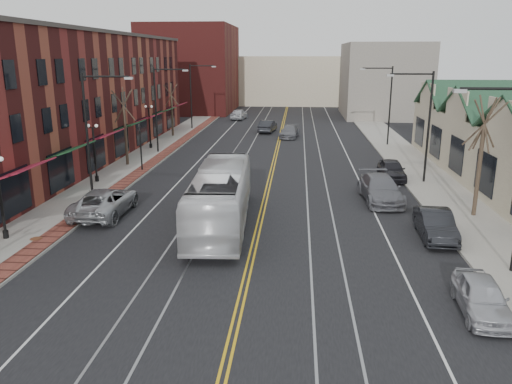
% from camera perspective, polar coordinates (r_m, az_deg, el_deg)
% --- Properties ---
extents(ground, '(160.00, 160.00, 0.00)m').
position_cam_1_polar(ground, '(17.71, -2.68, -16.11)').
color(ground, black).
rests_on(ground, ground).
extents(sidewalk_left, '(4.00, 120.00, 0.15)m').
position_cam_1_polar(sidewalk_left, '(38.78, -16.59, 1.06)').
color(sidewalk_left, gray).
rests_on(sidewalk_left, ground).
extents(sidewalk_right, '(4.00, 120.00, 0.15)m').
position_cam_1_polar(sidewalk_right, '(37.48, 20.04, 0.28)').
color(sidewalk_right, gray).
rests_on(sidewalk_right, ground).
extents(building_left, '(10.00, 50.00, 11.00)m').
position_cam_1_polar(building_left, '(47.09, -22.10, 9.73)').
color(building_left, maroon).
rests_on(building_left, ground).
extents(backdrop_left, '(14.00, 18.00, 14.00)m').
position_cam_1_polar(backdrop_left, '(86.88, -7.40, 13.79)').
color(backdrop_left, maroon).
rests_on(backdrop_left, ground).
extents(backdrop_mid, '(22.00, 14.00, 9.00)m').
position_cam_1_polar(backdrop_mid, '(100.09, 3.72, 12.65)').
color(backdrop_mid, '#B8AB8D').
rests_on(backdrop_mid, ground).
extents(backdrop_right, '(12.00, 16.00, 11.00)m').
position_cam_1_polar(backdrop_right, '(81.08, 14.33, 12.28)').
color(backdrop_right, slate).
rests_on(backdrop_right, ground).
extents(streetlight_l_1, '(3.33, 0.25, 8.00)m').
position_cam_1_polar(streetlight_l_1, '(33.88, -18.14, 7.48)').
color(streetlight_l_1, black).
rests_on(streetlight_l_1, sidewalk_left).
extents(streetlight_l_2, '(3.33, 0.25, 8.00)m').
position_cam_1_polar(streetlight_l_2, '(48.93, -10.91, 10.18)').
color(streetlight_l_2, black).
rests_on(streetlight_l_2, sidewalk_left).
extents(streetlight_l_3, '(3.33, 0.25, 8.00)m').
position_cam_1_polar(streetlight_l_3, '(64.45, -7.07, 11.53)').
color(streetlight_l_3, black).
rests_on(streetlight_l_3, sidewalk_left).
extents(streetlight_r_1, '(3.33, 0.25, 8.00)m').
position_cam_1_polar(streetlight_r_1, '(38.27, 18.57, 8.27)').
color(streetlight_r_1, black).
rests_on(streetlight_r_1, sidewalk_right).
extents(streetlight_r_2, '(3.33, 0.25, 8.00)m').
position_cam_1_polar(streetlight_r_2, '(53.88, 14.65, 10.41)').
color(streetlight_r_2, black).
rests_on(streetlight_r_2, sidewalk_right).
extents(lamppost_l_1, '(0.84, 0.28, 4.27)m').
position_cam_1_polar(lamppost_l_1, '(28.24, -27.13, -0.79)').
color(lamppost_l_1, black).
rests_on(lamppost_l_1, sidewalk_left).
extents(lamppost_l_2, '(0.84, 0.28, 4.27)m').
position_cam_1_polar(lamppost_l_2, '(38.63, -17.94, 4.14)').
color(lamppost_l_2, black).
rests_on(lamppost_l_2, sidewalk_left).
extents(lamppost_l_3, '(0.84, 0.28, 4.27)m').
position_cam_1_polar(lamppost_l_3, '(51.65, -12.05, 7.22)').
color(lamppost_l_3, black).
rests_on(lamppost_l_3, sidewalk_left).
extents(tree_left_near, '(1.78, 1.37, 6.48)m').
position_cam_1_polar(tree_left_near, '(43.84, -14.75, 7.38)').
color(tree_left_near, '#382B21').
rests_on(tree_left_near, sidewalk_left).
extents(tree_left_far, '(1.66, 1.28, 6.02)m').
position_cam_1_polar(tree_left_far, '(59.09, -9.60, 9.38)').
color(tree_left_far, '#382B21').
rests_on(tree_left_far, sidewalk_left).
extents(tree_right_mid, '(1.90, 1.46, 6.93)m').
position_cam_1_polar(tree_right_mid, '(31.27, 24.30, 3.90)').
color(tree_right_mid, '#382B21').
rests_on(tree_right_mid, sidewalk_right).
extents(manhole_far, '(0.60, 0.60, 0.02)m').
position_cam_1_polar(manhole_far, '(28.03, -23.83, -4.90)').
color(manhole_far, '#592D19').
rests_on(manhole_far, sidewalk_left).
extents(traffic_signal, '(0.18, 0.15, 3.80)m').
position_cam_1_polar(traffic_signal, '(41.54, -13.06, 5.44)').
color(traffic_signal, black).
rests_on(traffic_signal, sidewalk_left).
extents(transit_bus, '(3.41, 11.96, 3.29)m').
position_cam_1_polar(transit_bus, '(27.67, -4.06, -0.58)').
color(transit_bus, silver).
rests_on(transit_bus, ground).
extents(parked_suv, '(2.71, 5.86, 1.63)m').
position_cam_1_polar(parked_suv, '(31.00, -16.88, -1.07)').
color(parked_suv, '#A1A4A8').
rests_on(parked_suv, ground).
extents(parked_car_a, '(1.86, 4.06, 1.35)m').
position_cam_1_polar(parked_car_a, '(20.48, 24.39, -10.83)').
color(parked_car_a, '#B2B2B9').
rests_on(parked_car_a, ground).
extents(parked_car_b, '(1.77, 4.56, 1.48)m').
position_cam_1_polar(parked_car_b, '(27.57, 19.82, -3.52)').
color(parked_car_b, black).
rests_on(parked_car_b, ground).
extents(parked_car_c, '(2.66, 5.84, 1.66)m').
position_cam_1_polar(parked_car_c, '(33.45, 14.02, 0.35)').
color(parked_car_c, slate).
rests_on(parked_car_c, ground).
extents(parked_car_d, '(1.81, 4.46, 1.52)m').
position_cam_1_polar(parked_car_d, '(39.63, 15.24, 2.48)').
color(parked_car_d, black).
rests_on(parked_car_d, ground).
extents(distant_car_left, '(2.20, 4.76, 1.51)m').
position_cam_1_polar(distant_car_left, '(62.08, 1.33, 7.53)').
color(distant_car_left, '#222327').
rests_on(distant_car_left, ground).
extents(distant_car_right, '(2.47, 4.94, 1.38)m').
position_cam_1_polar(distant_car_right, '(58.16, 3.84, 6.90)').
color(distant_car_right, slate).
rests_on(distant_car_right, ground).
extents(distant_car_far, '(2.42, 4.90, 1.61)m').
position_cam_1_polar(distant_car_far, '(74.73, -1.95, 8.90)').
color(distant_car_far, silver).
rests_on(distant_car_far, ground).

